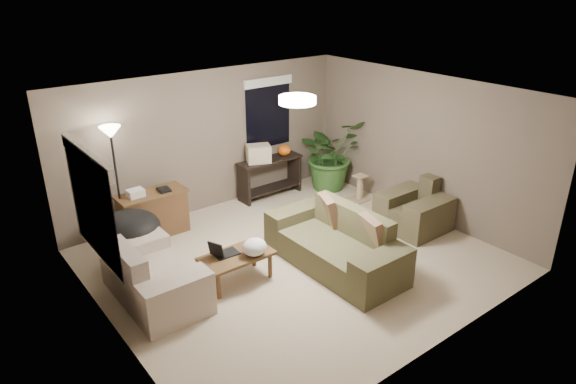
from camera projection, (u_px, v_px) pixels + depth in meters
room_shell at (297, 183)px, 7.24m from camera, size 5.50×5.50×5.50m
main_sofa at (336, 247)px, 7.49m from camera, size 0.95×2.20×0.85m
throw_pillows at (350, 221)px, 7.50m from camera, size 0.39×1.40×0.47m
loveseat at (153, 279)px, 6.70m from camera, size 0.90×1.60×0.85m
armchair at (414, 212)px, 8.61m from camera, size 0.95×1.00×0.85m
coffee_table at (237, 259)px, 7.07m from camera, size 1.00×0.55×0.42m
laptop at (222, 252)px, 7.00m from camera, size 0.41×0.25×0.24m
plastic_bag at (254, 247)px, 7.00m from camera, size 0.41×0.39×0.24m
desk at (153, 214)px, 8.34m from camera, size 1.10×0.50×0.75m
desk_papers at (142, 192)px, 8.08m from camera, size 0.68×0.27×0.12m
console_table at (270, 174)px, 9.81m from camera, size 1.30×0.40×0.75m
pumpkin at (284, 150)px, 9.84m from camera, size 0.25×0.25×0.20m
cardboard_box at (259, 154)px, 9.48m from camera, size 0.52×0.46×0.32m
papasan_chair at (130, 234)px, 7.52m from camera, size 1.11×1.11×0.80m
floor_lamp at (112, 147)px, 7.66m from camera, size 0.32×0.32×1.91m
ceiling_fixture at (297, 100)px, 6.77m from camera, size 0.50×0.50×0.10m
houseplant at (330, 161)px, 10.16m from camera, size 1.27×1.41×1.10m
cat_scratching_post at (360, 189)px, 9.70m from camera, size 0.32×0.32×0.50m
window_left at (89, 188)px, 5.71m from camera, size 0.05×1.56×1.33m
window_back at (268, 101)px, 9.56m from camera, size 1.06×0.05×1.33m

